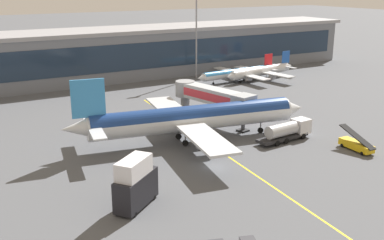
# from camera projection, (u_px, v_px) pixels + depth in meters

# --- Properties ---
(ground_plane) EXTENTS (700.00, 700.00, 0.00)m
(ground_plane) POSITION_uv_depth(u_px,v_px,m) (216.00, 167.00, 67.75)
(ground_plane) COLOR #515459
(apron_lead_in_line) EXTENTS (7.06, 79.74, 0.01)m
(apron_lead_in_line) POSITION_uv_depth(u_px,v_px,m) (230.00, 158.00, 71.28)
(apron_lead_in_line) COLOR yellow
(apron_lead_in_line) RESTS_ON ground_plane
(terminal_building) EXTENTS (206.48, 18.33, 13.60)m
(terminal_building) POSITION_uv_depth(u_px,v_px,m) (19.00, 61.00, 116.60)
(terminal_building) COLOR slate
(terminal_building) RESTS_ON ground_plane
(main_airliner) EXTENTS (42.81, 34.09, 11.96)m
(main_airliner) POSITION_uv_depth(u_px,v_px,m) (192.00, 118.00, 77.47)
(main_airliner) COLOR silver
(main_airliner) RESTS_ON ground_plane
(jet_bridge) EXTENTS (7.52, 19.30, 6.83)m
(jet_bridge) POSITION_uv_depth(u_px,v_px,m) (210.00, 96.00, 88.52)
(jet_bridge) COLOR #B2B7BC
(jet_bridge) RESTS_ON ground_plane
(fuel_tanker) EXTENTS (10.98, 3.44, 3.25)m
(fuel_tanker) POSITION_uv_depth(u_px,v_px,m) (288.00, 130.00, 78.72)
(fuel_tanker) COLOR #232326
(fuel_tanker) RESTS_ON ground_plane
(belt_loader) EXTENTS (2.17, 6.95, 3.49)m
(belt_loader) POSITION_uv_depth(u_px,v_px,m) (356.00, 144.00, 74.23)
(belt_loader) COLOR yellow
(belt_loader) RESTS_ON ground_plane
(catering_lift) EXTENTS (6.92, 6.12, 6.30)m
(catering_lift) POSITION_uv_depth(u_px,v_px,m) (135.00, 183.00, 55.01)
(catering_lift) COLOR black
(catering_lift) RESTS_ON ground_plane
(commuter_jet_far) EXTENTS (26.93, 21.51, 6.48)m
(commuter_jet_far) POSITION_uv_depth(u_px,v_px,m) (238.00, 73.00, 125.62)
(commuter_jet_far) COLOR silver
(commuter_jet_far) RESTS_ON ground_plane
(commuter_jet_near) EXTENTS (25.84, 20.63, 6.92)m
(commuter_jet_near) POSITION_uv_depth(u_px,v_px,m) (261.00, 71.00, 127.52)
(commuter_jet_near) COLOR silver
(commuter_jet_near) RESTS_ON ground_plane
(apron_light_mast_2) EXTENTS (2.80, 0.50, 26.50)m
(apron_light_mast_2) POSITION_uv_depth(u_px,v_px,m) (196.00, 23.00, 125.65)
(apron_light_mast_2) COLOR gray
(apron_light_mast_2) RESTS_ON ground_plane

